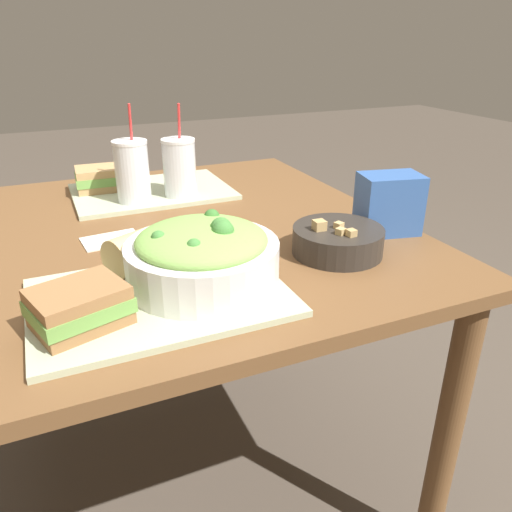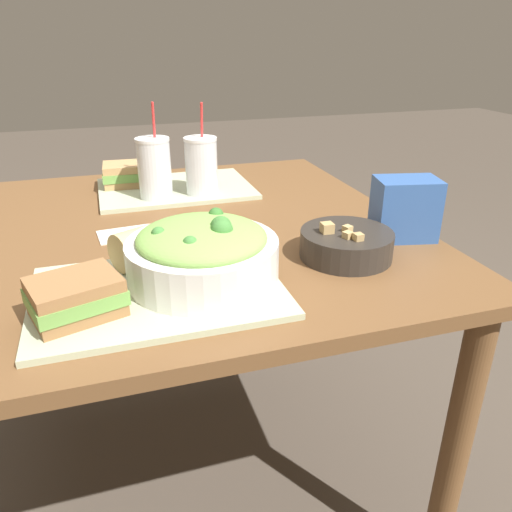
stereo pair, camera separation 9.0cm
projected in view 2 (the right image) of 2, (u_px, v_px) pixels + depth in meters
The scene contains 13 objects.
ground_plane at pixel (187, 464), 1.51m from camera, with size 12.00×12.00×0.00m, color #4C4238.
dining_table at pixel (171, 265), 1.23m from camera, with size 1.15×1.09×0.77m.
tray_near at pixel (159, 292), 0.89m from camera, with size 0.43×0.31×0.01m.
tray_far at pixel (176, 189), 1.46m from camera, with size 0.43×0.31×0.01m.
salad_bowl at pixel (203, 252), 0.90m from camera, with size 0.27×0.27×0.12m.
soup_bowl at pixel (346, 243), 1.03m from camera, with size 0.19×0.19×0.08m.
sandwich_near at pixel (76, 297), 0.79m from camera, with size 0.17×0.15×0.06m.
baguette_near at pixel (145, 246), 0.96m from camera, with size 0.14×0.12×0.08m.
sandwich_far at pixel (127, 174), 1.46m from camera, with size 0.14×0.12×0.06m.
drink_cup_dark at pixel (155, 170), 1.34m from camera, with size 0.09×0.09×0.25m.
drink_cup_red at pixel (201, 167), 1.37m from camera, with size 0.09×0.09×0.25m.
chip_bag at pixel (405, 209), 1.11m from camera, with size 0.15×0.12×0.14m.
napkin_folded at pixel (126, 234), 1.15m from camera, with size 0.13×0.10×0.00m.
Camera 2 is at (-0.13, -1.12, 1.20)m, focal length 35.00 mm.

